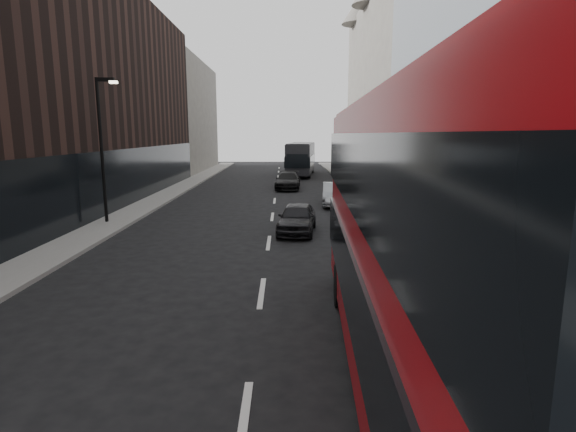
{
  "coord_description": "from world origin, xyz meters",
  "views": [
    {
      "loc": [
        0.64,
        -4.29,
        4.5
      ],
      "look_at": [
        0.74,
        6.61,
        2.5
      ],
      "focal_mm": 28.0,
      "sensor_mm": 36.0,
      "label": 1
    }
  ],
  "objects_px": {
    "grey_bus": "(301,158)",
    "car_c": "(288,181)",
    "car_a": "(297,218)",
    "street_lamp": "(103,140)",
    "red_bus": "(437,237)",
    "car_b": "(335,194)"
  },
  "relations": [
    {
      "from": "red_bus",
      "to": "grey_bus",
      "type": "bearing_deg",
      "value": 93.96
    },
    {
      "from": "grey_bus",
      "to": "car_c",
      "type": "height_order",
      "value": "grey_bus"
    },
    {
      "from": "red_bus",
      "to": "car_a",
      "type": "bearing_deg",
      "value": 101.57
    },
    {
      "from": "car_b",
      "to": "car_c",
      "type": "height_order",
      "value": "car_b"
    },
    {
      "from": "car_a",
      "to": "street_lamp",
      "type": "bearing_deg",
      "value": 175.38
    },
    {
      "from": "red_bus",
      "to": "car_b",
      "type": "height_order",
      "value": "red_bus"
    },
    {
      "from": "car_a",
      "to": "grey_bus",
      "type": "bearing_deg",
      "value": 94.65
    },
    {
      "from": "red_bus",
      "to": "car_c",
      "type": "bearing_deg",
      "value": 97.37
    },
    {
      "from": "red_bus",
      "to": "car_c",
      "type": "xyz_separation_m",
      "value": [
        -2.22,
        29.6,
        -2.1
      ]
    },
    {
      "from": "car_b",
      "to": "car_a",
      "type": "bearing_deg",
      "value": -102.62
    },
    {
      "from": "street_lamp",
      "to": "car_a",
      "type": "bearing_deg",
      "value": -11.81
    },
    {
      "from": "street_lamp",
      "to": "grey_bus",
      "type": "xyz_separation_m",
      "value": [
        10.77,
        27.37,
        -2.29
      ]
    },
    {
      "from": "grey_bus",
      "to": "car_a",
      "type": "bearing_deg",
      "value": -86.15
    },
    {
      "from": "red_bus",
      "to": "car_c",
      "type": "height_order",
      "value": "red_bus"
    },
    {
      "from": "red_bus",
      "to": "car_b",
      "type": "bearing_deg",
      "value": 91.2
    },
    {
      "from": "street_lamp",
      "to": "car_a",
      "type": "distance_m",
      "value": 10.28
    },
    {
      "from": "grey_bus",
      "to": "car_b",
      "type": "height_order",
      "value": "grey_bus"
    },
    {
      "from": "grey_bus",
      "to": "car_c",
      "type": "xyz_separation_m",
      "value": [
        -1.57,
        -12.8,
        -1.19
      ]
    },
    {
      "from": "red_bus",
      "to": "car_c",
      "type": "distance_m",
      "value": 29.75
    },
    {
      "from": "grey_bus",
      "to": "car_c",
      "type": "distance_m",
      "value": 12.95
    },
    {
      "from": "grey_bus",
      "to": "car_a",
      "type": "distance_m",
      "value": 29.4
    },
    {
      "from": "street_lamp",
      "to": "car_c",
      "type": "relative_size",
      "value": 1.45
    }
  ]
}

